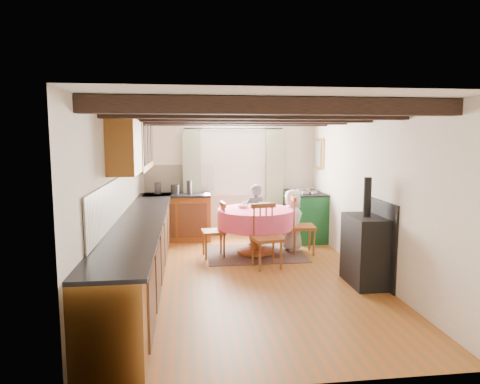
{
  "coord_description": "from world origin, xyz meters",
  "views": [
    {
      "loc": [
        -0.83,
        -5.94,
        2.02
      ],
      "look_at": [
        0.0,
        0.8,
        1.15
      ],
      "focal_mm": 31.92,
      "sensor_mm": 36.0,
      "label": 1
    }
  ],
  "objects": [
    {
      "name": "aga_range",
      "position": [
        1.47,
        2.19,
        0.48
      ],
      "size": [
        0.68,
        1.05,
        0.97
      ],
      "primitive_type": null,
      "color": "#114A21",
      "rests_on": "floor"
    },
    {
      "name": "bowl_a",
      "position": [
        0.13,
        1.39,
        0.82
      ],
      "size": [
        0.26,
        0.26,
        0.05
      ],
      "primitive_type": "imported",
      "rotation": [
        0.0,
        0.0,
        4.28
      ],
      "color": "silver",
      "rests_on": "dining_table"
    },
    {
      "name": "floor",
      "position": [
        0.0,
        0.0,
        0.0
      ],
      "size": [
        3.6,
        5.5,
        0.0
      ],
      "primitive_type": "cube",
      "color": "#A5551E",
      "rests_on": "ground"
    },
    {
      "name": "canister_slim",
      "position": [
        -0.81,
        2.33,
        1.06
      ],
      "size": [
        0.1,
        0.1,
        0.27
      ],
      "primitive_type": "cylinder",
      "color": "#262628",
      "rests_on": "worktop_back"
    },
    {
      "name": "splash_back",
      "position": [
        -1.0,
        2.73,
        1.2
      ],
      "size": [
        1.4,
        0.02,
        0.55
      ],
      "primitive_type": "cube",
      "color": "beige",
      "rests_on": "wall_back"
    },
    {
      "name": "wall_plate",
      "position": [
        1.05,
        2.72,
        1.7
      ],
      "size": [
        0.3,
        0.02,
        0.3
      ],
      "primitive_type": "cylinder",
      "rotation": [
        1.57,
        0.0,
        0.0
      ],
      "color": "silver",
      "rests_on": "wall_back"
    },
    {
      "name": "wall_left",
      "position": [
        -1.8,
        0.0,
        1.2
      ],
      "size": [
        0.0,
        5.5,
        2.4
      ],
      "primitive_type": "cube",
      "color": "silver",
      "rests_on": "ground"
    },
    {
      "name": "beam_a",
      "position": [
        0.0,
        -2.0,
        2.31
      ],
      "size": [
        3.6,
        0.16,
        0.16
      ],
      "primitive_type": "cube",
      "color": "black",
      "rests_on": "ceiling"
    },
    {
      "name": "chair_left",
      "position": [
        -0.41,
        1.15,
        0.47
      ],
      "size": [
        0.46,
        0.44,
        0.94
      ],
      "primitive_type": null,
      "rotation": [
        0.0,
        0.0,
        -1.48
      ],
      "color": "brown",
      "rests_on": "floor"
    },
    {
      "name": "wall_cabinet_solid",
      "position": [
        -1.63,
        -0.3,
        1.9
      ],
      "size": [
        0.34,
        0.9,
        0.7
      ],
      "primitive_type": "cube",
      "color": "brown",
      "rests_on": "wall_left"
    },
    {
      "name": "beam_d",
      "position": [
        0.0,
        1.0,
        2.31
      ],
      "size": [
        3.6,
        0.16,
        0.16
      ],
      "primitive_type": "cube",
      "color": "black",
      "rests_on": "ceiling"
    },
    {
      "name": "worktop_left",
      "position": [
        -1.48,
        0.0,
        0.9
      ],
      "size": [
        0.64,
        5.3,
        0.04
      ],
      "primitive_type": "cube",
      "color": "black",
      "rests_on": "base_cabinet_left"
    },
    {
      "name": "ceiling",
      "position": [
        0.0,
        0.0,
        2.4
      ],
      "size": [
        3.6,
        5.5,
        0.0
      ],
      "primitive_type": "cube",
      "color": "white",
      "rests_on": "ground"
    },
    {
      "name": "base_cabinet_back",
      "position": [
        -1.05,
        2.45,
        0.44
      ],
      "size": [
        1.3,
        0.6,
        0.88
      ],
      "primitive_type": "cube",
      "color": "brown",
      "rests_on": "floor"
    },
    {
      "name": "canister_wide",
      "position": [
        -1.08,
        2.44,
        1.01
      ],
      "size": [
        0.17,
        0.17,
        0.18
      ],
      "primitive_type": "cylinder",
      "color": "#262628",
      "rests_on": "worktop_back"
    },
    {
      "name": "curtain_rod",
      "position": [
        0.1,
        2.65,
        2.2
      ],
      "size": [
        2.0,
        0.03,
        0.03
      ],
      "primitive_type": "cylinder",
      "rotation": [
        0.0,
        1.57,
        0.0
      ],
      "color": "black",
      "rests_on": "wall_back"
    },
    {
      "name": "curtain_right",
      "position": [
        0.95,
        2.65,
        1.1
      ],
      "size": [
        0.35,
        0.1,
        2.1
      ],
      "primitive_type": "cube",
      "color": "#949F76",
      "rests_on": "wall_back"
    },
    {
      "name": "wall_back",
      "position": [
        0.0,
        2.75,
        1.2
      ],
      "size": [
        3.6,
        0.0,
        2.4
      ],
      "primitive_type": "cube",
      "color": "silver",
      "rests_on": "ground"
    },
    {
      "name": "base_cabinet_left",
      "position": [
        -1.5,
        0.0,
        0.44
      ],
      "size": [
        0.6,
        5.3,
        0.88
      ],
      "primitive_type": "cube",
      "color": "brown",
      "rests_on": "floor"
    },
    {
      "name": "chair_near",
      "position": [
        0.38,
        0.43,
        0.5
      ],
      "size": [
        0.5,
        0.52,
        0.99
      ],
      "primitive_type": null,
      "rotation": [
        0.0,
        0.0,
        0.18
      ],
      "color": "brown",
      "rests_on": "floor"
    },
    {
      "name": "child_far",
      "position": [
        0.41,
        1.83,
        0.58
      ],
      "size": [
        0.47,
        0.35,
        1.16
      ],
      "primitive_type": "imported",
      "rotation": [
        0.0,
        0.0,
        3.33
      ],
      "color": "#434A50",
      "rests_on": "floor"
    },
    {
      "name": "dining_table",
      "position": [
        0.32,
        1.22,
        0.4
      ],
      "size": [
        1.31,
        1.31,
        0.79
      ],
      "primitive_type": null,
      "color": "#FE3F62",
      "rests_on": "floor"
    },
    {
      "name": "canister_tall",
      "position": [
        -1.42,
        2.47,
        1.03
      ],
      "size": [
        0.13,
        0.13,
        0.23
      ],
      "primitive_type": "cylinder",
      "color": "#262628",
      "rests_on": "worktop_back"
    },
    {
      "name": "curtain_left",
      "position": [
        -0.75,
        2.65,
        1.1
      ],
      "size": [
        0.35,
        0.1,
        2.1
      ],
      "primitive_type": "cube",
      "color": "#949F76",
      "rests_on": "wall_back"
    },
    {
      "name": "window_pane",
      "position": [
        0.1,
        2.74,
        1.6
      ],
      "size": [
        1.2,
        0.01,
        1.4
      ],
      "primitive_type": "cube",
      "color": "white",
      "rests_on": "wall_back"
    },
    {
      "name": "wall_right",
      "position": [
        1.8,
        0.0,
        1.2
      ],
      "size": [
        0.0,
        5.5,
        2.4
      ],
      "primitive_type": "cube",
      "color": "silver",
      "rests_on": "ground"
    },
    {
      "name": "window_frame",
      "position": [
        0.1,
        2.73,
        1.6
      ],
      "size": [
        1.34,
        0.03,
        1.54
      ],
      "primitive_type": "cube",
      "color": "white",
      "rests_on": "wall_back"
    },
    {
      "name": "beam_b",
      "position": [
        0.0,
        -1.0,
        2.31
      ],
      "size": [
        3.6,
        0.16,
        0.16
      ],
      "primitive_type": "cube",
      "color": "black",
      "rests_on": "ceiling"
    },
    {
      "name": "wall_cabinet_glass",
      "position": [
        -1.63,
        1.2,
        1.95
      ],
      "size": [
        0.34,
        1.8,
        0.9
      ],
      "primitive_type": "cube",
      "color": "brown",
      "rests_on": "wall_left"
    },
    {
      "name": "rug",
      "position": [
        0.32,
        1.22,
        0.01
      ],
      "size": [
        1.67,
        1.3,
        0.01
      ],
      "primitive_type": "cube",
      "color": "brown",
      "rests_on": "floor"
    },
    {
      "name": "worktop_back",
      "position": [
        -1.05,
        2.43,
        0.9
      ],
      "size": [
        1.3,
        0.64,
        0.04
      ],
      "primitive_type": "cube",
      "color": "black",
      "rests_on": "base_cabinet_back"
    },
    {
      "name": "chair_right",
      "position": [
        1.14,
        1.17,
        0.51
      ],
      "size": [
        0.49,
        0.47,
        1.02
      ],
      "primitive_type": null,
      "rotation": [
        0.0,
        0.0,
        1.5
      ],
      "color": "brown",
      "rests_on": "floor"
    },
    {
      "name": "cast_iron_stove",
      "position": [
        1.58,
        -0.48,
        0.74
      ],
      "size": [
        0.45,
        0.74,
        1.49
      ],
      "primitive_type": null,
      "color": "black",
      "rests_on": "floor"
    },
    {
      "name": "beam_c",
      "position": [
        0.0,
        0.0,
        2.31
      ],
      "size": [
        3.6,
        0.16,
        0.16
      ],
      "primitive_type": "cube",
      "color": "black",
      "rests_on": "ceiling"
    },
    {
      "name": "wall_picture",
      "position": [
        1.77,
        2.3,
        1.7
      ],
      "size": [
        0.04,
        0.5,
        0.6
      ],
      "primitive_type": "cube",
      "color": "gold",
      "rests_on": "wall_right"
    },
    {
      "name": "cup",
      "position": [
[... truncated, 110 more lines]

